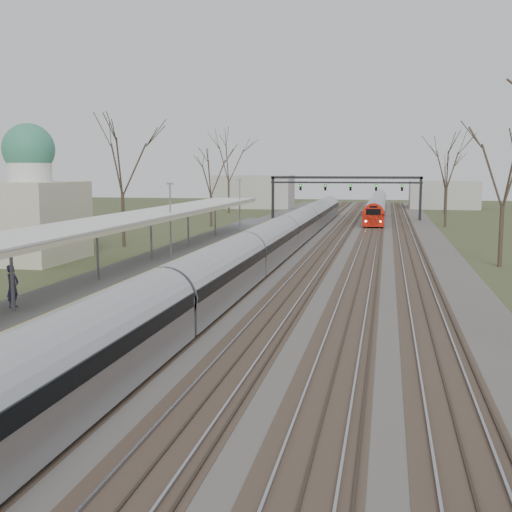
{
  "coord_description": "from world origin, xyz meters",
  "views": [
    {
      "loc": [
        6.08,
        -5.57,
        6.81
      ],
      "look_at": [
        -1.18,
        29.86,
        2.0
      ],
      "focal_mm": 45.0,
      "sensor_mm": 36.0,
      "label": 1
    }
  ],
  "objects": [
    {
      "name": "train_near",
      "position": [
        -2.5,
        47.97,
        1.48
      ],
      "size": [
        2.62,
        90.21,
        3.05
      ],
      "color": "#AEB1B8",
      "rests_on": "ground"
    },
    {
      "name": "dome_building",
      "position": [
        -21.71,
        38.0,
        3.72
      ],
      "size": [
        10.0,
        8.0,
        10.3
      ],
      "color": "beige",
      "rests_on": "ground"
    },
    {
      "name": "passenger",
      "position": [
        -9.45,
        18.63,
        1.93
      ],
      "size": [
        0.45,
        0.68,
        1.86
      ],
      "primitive_type": "imported",
      "rotation": [
        0.0,
        0.0,
        1.56
      ],
      "color": "navy",
      "rests_on": "platform"
    },
    {
      "name": "platform",
      "position": [
        -9.05,
        37.5,
        0.5
      ],
      "size": [
        3.5,
        69.0,
        1.0
      ],
      "primitive_type": "cube",
      "color": "#9E9B93",
      "rests_on": "ground"
    },
    {
      "name": "signal_gantry",
      "position": [
        0.29,
        84.99,
        4.91
      ],
      "size": [
        21.0,
        0.59,
        6.08
      ],
      "color": "black",
      "rests_on": "ground"
    },
    {
      "name": "track_bed",
      "position": [
        0.26,
        55.0,
        0.06
      ],
      "size": [
        24.0,
        160.0,
        0.22
      ],
      "color": "#474442",
      "rests_on": "ground"
    },
    {
      "name": "canopy",
      "position": [
        -9.05,
        32.99,
        3.93
      ],
      "size": [
        4.1,
        50.0,
        3.11
      ],
      "color": "slate",
      "rests_on": "platform"
    },
    {
      "name": "tree_east_far",
      "position": [
        14.0,
        42.0,
        7.29
      ],
      "size": [
        5.0,
        5.0,
        10.3
      ],
      "color": "#2D231C",
      "rests_on": "ground"
    },
    {
      "name": "tree_west_far",
      "position": [
        -17.0,
        48.0,
        8.02
      ],
      "size": [
        5.5,
        5.5,
        11.33
      ],
      "color": "#2D231C",
      "rests_on": "ground"
    },
    {
      "name": "train_far",
      "position": [
        4.5,
        100.54,
        1.48
      ],
      "size": [
        2.62,
        60.21,
        3.05
      ],
      "color": "#AEB1B8",
      "rests_on": "ground"
    }
  ]
}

